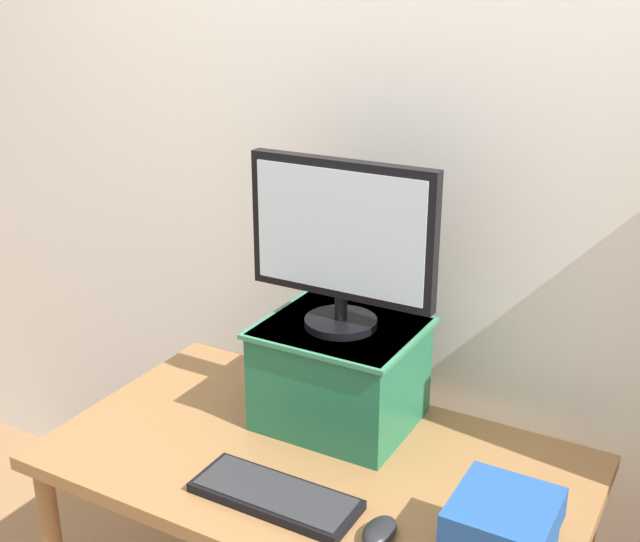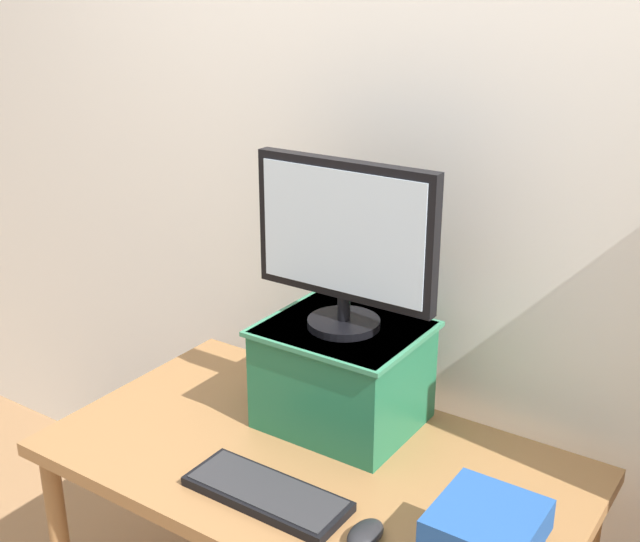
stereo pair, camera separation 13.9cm
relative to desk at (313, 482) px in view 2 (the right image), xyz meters
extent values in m
cube|color=silver|center=(0.00, 0.52, 0.67)|extent=(7.00, 0.08, 2.60)
cube|color=olive|center=(0.00, 0.00, 0.06)|extent=(1.30, 0.74, 0.04)
cylinder|color=olive|center=(-0.60, 0.32, -0.29)|extent=(0.05, 0.05, 0.67)
cube|color=#1E6642|center=(-0.03, 0.18, 0.21)|extent=(0.37, 0.32, 0.27)
cube|color=#337A56|center=(-0.03, 0.18, 0.34)|extent=(0.40, 0.34, 0.01)
cylinder|color=black|center=(-0.03, 0.18, 0.36)|extent=(0.18, 0.18, 0.02)
cylinder|color=black|center=(-0.03, 0.18, 0.40)|extent=(0.03, 0.03, 0.06)
cube|color=black|center=(-0.03, 0.18, 0.60)|extent=(0.49, 0.04, 0.34)
cube|color=silver|center=(-0.03, 0.16, 0.60)|extent=(0.45, 0.00, 0.30)
cube|color=black|center=(0.01, -0.19, 0.09)|extent=(0.38, 0.15, 0.02)
cube|color=#28282B|center=(0.01, -0.19, 0.10)|extent=(0.36, 0.13, 0.00)
ellipsoid|color=black|center=(0.27, -0.20, 0.09)|extent=(0.06, 0.10, 0.04)
cube|color=navy|center=(0.51, -0.16, 0.20)|extent=(0.19, 0.21, 0.07)
camera|label=1|loc=(0.83, -1.45, 1.18)|focal=45.00mm
camera|label=2|loc=(0.95, -1.38, 1.18)|focal=45.00mm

